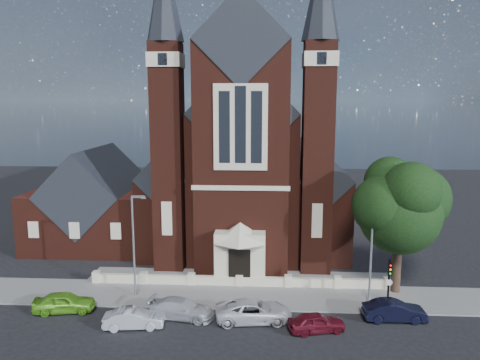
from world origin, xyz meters
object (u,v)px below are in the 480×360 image
object	(u,v)px
church	(248,162)
car_white_suv	(254,311)
car_lime_van	(64,302)
car_navy	(395,311)
car_silver_a	(134,318)
car_dark_red	(316,322)
parish_hall	(97,206)
street_lamp_left	(134,240)
street_tree	(402,208)
street_lamp_right	(373,244)
traffic_signal	(389,278)
car_silver_b	(182,309)

from	to	relation	value
church	car_white_suv	world-z (taller)	church
car_lime_van	car_navy	world-z (taller)	car_lime_van
church	car_silver_a	distance (m)	25.95
car_white_suv	car_dark_red	size ratio (longest dim) A/B	1.40
car_lime_van	car_white_suv	size ratio (longest dim) A/B	0.82
church	car_navy	xyz separation A→B (m)	(11.14, -21.83, -7.47)
parish_hall	car_lime_van	size ratio (longest dim) A/B	2.82
car_dark_red	car_navy	distance (m)	5.91
car_lime_van	car_navy	xyz separation A→B (m)	(23.54, 0.01, -0.03)
church	street_lamp_left	size ratio (longest dim) A/B	4.31
street_tree	car_dark_red	bearing A→B (deg)	-137.36
street_lamp_right	car_dark_red	distance (m)	7.70
street_tree	street_lamp_right	size ratio (longest dim) A/B	1.32
church	car_white_suv	xyz separation A→B (m)	(1.34, -22.47, -7.45)
car_white_suv	car_navy	bearing A→B (deg)	-92.62
street_lamp_right	car_lime_van	size ratio (longest dim) A/B	1.87
parish_hall	street_tree	world-z (taller)	street_tree
car_navy	car_lime_van	bearing A→B (deg)	88.32
church	traffic_signal	bearing A→B (deg)	-61.80
parish_hall	car_white_suv	bearing A→B (deg)	-45.31
street_lamp_left	church	bearing A→B (deg)	67.34
street_tree	traffic_signal	size ratio (longest dim) A/B	2.67
street_lamp_right	car_silver_a	distance (m)	17.95
church	street_lamp_right	bearing A→B (deg)	-61.96
street_tree	car_lime_van	xyz separation A→B (m)	(-25.00, -4.61, -6.22)
street_lamp_left	car_silver_b	distance (m)	6.63
car_dark_red	car_white_suv	bearing A→B (deg)	59.67
street_tree	car_silver_a	size ratio (longest dim) A/B	2.67
street_lamp_left	car_lime_van	bearing A→B (deg)	-147.17
car_silver_a	street_lamp_left	bearing A→B (deg)	5.49
car_silver_a	church	bearing A→B (deg)	-23.80
traffic_signal	car_silver_b	distance (m)	14.97
parish_hall	traffic_signal	size ratio (longest dim) A/B	3.05
car_silver_b	car_dark_red	xyz separation A→B (m)	(9.28, -1.44, -0.04)
traffic_signal	car_silver_b	size ratio (longest dim) A/B	0.85
car_silver_a	car_silver_b	xyz separation A→B (m)	(2.96, 1.62, 0.02)
car_silver_b	street_lamp_right	bearing A→B (deg)	-65.89
church	street_tree	bearing A→B (deg)	-53.83
church	parish_hall	size ratio (longest dim) A/B	2.86
street_tree	car_navy	bearing A→B (deg)	-107.64
street_lamp_left	parish_hall	bearing A→B (deg)	120.02
parish_hall	car_silver_b	bearing A→B (deg)	-54.76
street_lamp_left	car_navy	world-z (taller)	street_lamp_left
street_tree	car_lime_van	world-z (taller)	street_tree
street_lamp_right	car_white_suv	size ratio (longest dim) A/B	1.53
car_navy	parish_hall	bearing A→B (deg)	56.40
church	street_lamp_right	distance (m)	21.76
street_tree	car_navy	world-z (taller)	street_tree
street_tree	car_navy	size ratio (longest dim) A/B	2.48
street_lamp_right	car_white_suv	world-z (taller)	street_lamp_right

